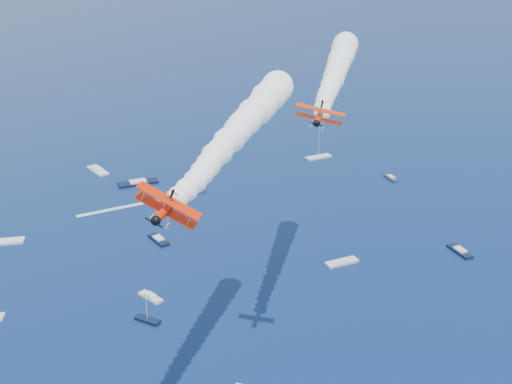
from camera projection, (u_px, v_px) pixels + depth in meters
biplane_lead at (319, 117)px, 104.78m from camera, size 11.68×12.13×7.07m
biplane_trail at (168, 208)px, 75.04m from camera, size 12.07×12.59×8.79m
smoke_trail_lead at (335, 74)px, 127.73m from camera, size 55.57×55.42×10.17m
smoke_trail_trail at (238, 131)px, 97.45m from camera, size 55.51×54.06×10.17m
spectator_boats at (94, 245)px, 178.70m from camera, size 206.80×174.54×0.70m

